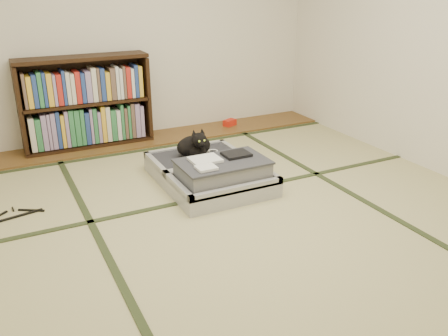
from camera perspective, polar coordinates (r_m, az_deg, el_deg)
name	(u,v)px	position (r m, az deg, el deg)	size (l,w,h in m)	color
floor	(239,216)	(3.51, 1.85, -5.84)	(4.50, 4.50, 0.00)	tan
wood_strip	(152,139)	(5.21, -8.69, 3.51)	(4.00, 0.50, 0.02)	brown
red_item	(230,123)	(5.58, 0.69, 5.49)	(0.15, 0.09, 0.07)	red
room_shell	(242,7)	(3.11, 2.19, 18.74)	(4.50, 4.50, 4.50)	white
tatami_borders	(211,191)	(3.90, -1.61, -2.77)	(4.00, 4.50, 0.01)	#2D381E
bookcase	(86,104)	(5.01, -16.25, 7.40)	(1.28, 0.29, 0.92)	black
suitcase	(211,172)	(3.99, -1.55, -0.54)	(0.80, 1.07, 0.32)	#AAAAAF
cat	(195,146)	(4.17, -3.50, 2.67)	(0.36, 0.36, 0.29)	black
cable_coil	(212,152)	(4.30, -1.41, 1.95)	(0.11, 0.11, 0.03)	white
hanger	(14,215)	(3.83, -23.93, -5.21)	(0.42, 0.23, 0.01)	black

